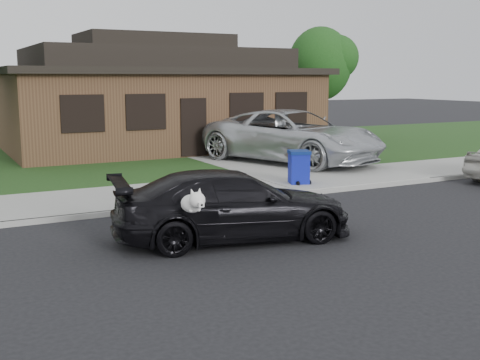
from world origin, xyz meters
TOP-DOWN VIEW (x-y plane):
  - ground at (0.00, 0.00)m, footprint 120.00×120.00m
  - sidewalk at (0.00, 5.00)m, footprint 60.00×3.00m
  - curb at (0.00, 3.50)m, footprint 60.00×0.12m
  - lawn at (0.00, 13.00)m, footprint 60.00×13.00m
  - driveway at (6.00, 10.00)m, footprint 4.50×13.00m
  - sedan at (0.30, 0.53)m, footprint 4.73×2.57m
  - minivan at (6.46, 8.13)m, footprint 5.03×7.08m
  - recycling_bin at (4.31, 4.44)m, footprint 0.71×0.71m
  - house at (4.00, 15.00)m, footprint 12.60×8.60m
  - tree_1 at (12.14, 14.40)m, footprint 3.15×3.00m

SIDE VIEW (x-z plane):
  - ground at x=0.00m, z-range 0.00..0.00m
  - sidewalk at x=0.00m, z-range 0.00..0.12m
  - curb at x=0.00m, z-range 0.00..0.12m
  - lawn at x=0.00m, z-range 0.00..0.13m
  - driveway at x=6.00m, z-range 0.00..0.14m
  - recycling_bin at x=4.31m, z-range 0.13..1.05m
  - sedan at x=0.30m, z-range 0.00..1.30m
  - minivan at x=6.46m, z-range 0.14..1.93m
  - house at x=4.00m, z-range -0.19..4.46m
  - tree_1 at x=12.14m, z-range 1.09..6.34m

